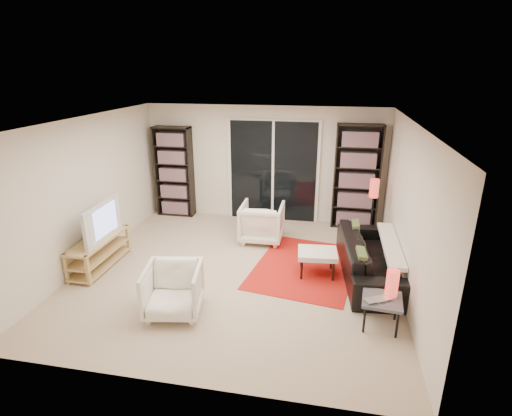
{
  "coord_description": "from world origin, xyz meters",
  "views": [
    {
      "loc": [
        1.38,
        -5.59,
        3.13
      ],
      "look_at": [
        0.25,
        0.3,
        1.0
      ],
      "focal_mm": 28.0,
      "sensor_mm": 36.0,
      "label": 1
    }
  ],
  "objects_px": {
    "bookshelf_right": "(357,177)",
    "armchair_front": "(173,290)",
    "side_table": "(382,302)",
    "floor_lamp": "(373,196)",
    "armchair_back": "(262,222)",
    "bookshelf_left": "(174,172)",
    "tv_stand": "(100,252)",
    "sofa": "(371,257)",
    "ottoman": "(317,254)"
  },
  "relations": [
    {
      "from": "bookshelf_left",
      "to": "armchair_front",
      "type": "relative_size",
      "value": 2.62
    },
    {
      "from": "armchair_back",
      "to": "side_table",
      "type": "bearing_deg",
      "value": 128.96
    },
    {
      "from": "bookshelf_right",
      "to": "ottoman",
      "type": "height_order",
      "value": "bookshelf_right"
    },
    {
      "from": "armchair_front",
      "to": "side_table",
      "type": "xyz_separation_m",
      "value": [
        2.69,
        0.21,
        0.02
      ]
    },
    {
      "from": "bookshelf_right",
      "to": "floor_lamp",
      "type": "xyz_separation_m",
      "value": [
        0.28,
        -0.76,
        -0.13
      ]
    },
    {
      "from": "armchair_front",
      "to": "bookshelf_right",
      "type": "bearing_deg",
      "value": 45.65
    },
    {
      "from": "tv_stand",
      "to": "armchair_front",
      "type": "relative_size",
      "value": 1.76
    },
    {
      "from": "tv_stand",
      "to": "floor_lamp",
      "type": "relative_size",
      "value": 1.06
    },
    {
      "from": "bookshelf_left",
      "to": "ottoman",
      "type": "distance_m",
      "value": 3.93
    },
    {
      "from": "sofa",
      "to": "armchair_back",
      "type": "relative_size",
      "value": 2.7
    },
    {
      "from": "tv_stand",
      "to": "sofa",
      "type": "bearing_deg",
      "value": 6.87
    },
    {
      "from": "side_table",
      "to": "bookshelf_right",
      "type": "bearing_deg",
      "value": 93.7
    },
    {
      "from": "bookshelf_left",
      "to": "armchair_back",
      "type": "relative_size",
      "value": 2.44
    },
    {
      "from": "sofa",
      "to": "side_table",
      "type": "height_order",
      "value": "sofa"
    },
    {
      "from": "bookshelf_right",
      "to": "ottoman",
      "type": "relative_size",
      "value": 3.26
    },
    {
      "from": "ottoman",
      "to": "armchair_front",
      "type": "bearing_deg",
      "value": -142.11
    },
    {
      "from": "floor_lamp",
      "to": "ottoman",
      "type": "bearing_deg",
      "value": -122.79
    },
    {
      "from": "floor_lamp",
      "to": "bookshelf_right",
      "type": "bearing_deg",
      "value": 109.87
    },
    {
      "from": "floor_lamp",
      "to": "armchair_front",
      "type": "bearing_deg",
      "value": -133.98
    },
    {
      "from": "bookshelf_right",
      "to": "floor_lamp",
      "type": "bearing_deg",
      "value": -70.13
    },
    {
      "from": "armchair_back",
      "to": "side_table",
      "type": "distance_m",
      "value": 3.05
    },
    {
      "from": "tv_stand",
      "to": "floor_lamp",
      "type": "distance_m",
      "value": 4.84
    },
    {
      "from": "armchair_front",
      "to": "floor_lamp",
      "type": "bearing_deg",
      "value": 36.03
    },
    {
      "from": "ottoman",
      "to": "tv_stand",
      "type": "bearing_deg",
      "value": -173.45
    },
    {
      "from": "bookshelf_left",
      "to": "tv_stand",
      "type": "distance_m",
      "value": 2.7
    },
    {
      "from": "ottoman",
      "to": "sofa",
      "type": "bearing_deg",
      "value": 8.26
    },
    {
      "from": "bookshelf_right",
      "to": "sofa",
      "type": "distance_m",
      "value": 2.2
    },
    {
      "from": "armchair_front",
      "to": "ottoman",
      "type": "xyz_separation_m",
      "value": [
        1.83,
        1.42,
        0.01
      ]
    },
    {
      "from": "side_table",
      "to": "ottoman",
      "type": "bearing_deg",
      "value": 125.32
    },
    {
      "from": "bookshelf_left",
      "to": "side_table",
      "type": "xyz_separation_m",
      "value": [
        4.07,
        -3.39,
        -0.62
      ]
    },
    {
      "from": "bookshelf_right",
      "to": "armchair_front",
      "type": "bearing_deg",
      "value": -124.36
    },
    {
      "from": "bookshelf_right",
      "to": "armchair_back",
      "type": "xyz_separation_m",
      "value": [
        -1.73,
        -1.04,
        -0.69
      ]
    },
    {
      "from": "bookshelf_right",
      "to": "floor_lamp",
      "type": "height_order",
      "value": "bookshelf_right"
    },
    {
      "from": "armchair_front",
      "to": "armchair_back",
      "type": "bearing_deg",
      "value": 63.94
    },
    {
      "from": "bookshelf_left",
      "to": "armchair_back",
      "type": "distance_m",
      "value": 2.44
    },
    {
      "from": "bookshelf_right",
      "to": "armchair_back",
      "type": "bearing_deg",
      "value": -148.94
    },
    {
      "from": "sofa",
      "to": "ottoman",
      "type": "relative_size",
      "value": 3.35
    },
    {
      "from": "side_table",
      "to": "floor_lamp",
      "type": "relative_size",
      "value": 0.43
    },
    {
      "from": "bookshelf_right",
      "to": "armchair_back",
      "type": "height_order",
      "value": "bookshelf_right"
    },
    {
      "from": "side_table",
      "to": "floor_lamp",
      "type": "xyz_separation_m",
      "value": [
        0.06,
        2.63,
        0.57
      ]
    },
    {
      "from": "bookshelf_right",
      "to": "tv_stand",
      "type": "bearing_deg",
      "value": -148.13
    },
    {
      "from": "tv_stand",
      "to": "armchair_front",
      "type": "xyz_separation_m",
      "value": [
        1.7,
        -1.02,
        0.08
      ]
    },
    {
      "from": "tv_stand",
      "to": "armchair_back",
      "type": "bearing_deg",
      "value": 32.43
    },
    {
      "from": "bookshelf_left",
      "to": "armchair_front",
      "type": "distance_m",
      "value": 3.92
    },
    {
      "from": "bookshelf_left",
      "to": "side_table",
      "type": "relative_size",
      "value": 3.71
    },
    {
      "from": "tv_stand",
      "to": "armchair_back",
      "type": "height_order",
      "value": "armchair_back"
    },
    {
      "from": "bookshelf_left",
      "to": "ottoman",
      "type": "xyz_separation_m",
      "value": [
        3.21,
        -2.18,
        -0.63
      ]
    },
    {
      "from": "sofa",
      "to": "ottoman",
      "type": "distance_m",
      "value": 0.84
    },
    {
      "from": "tv_stand",
      "to": "armchair_front",
      "type": "height_order",
      "value": "armchair_front"
    },
    {
      "from": "bookshelf_right",
      "to": "armchair_front",
      "type": "xyz_separation_m",
      "value": [
        -2.47,
        -3.61,
        -0.71
      ]
    }
  ]
}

